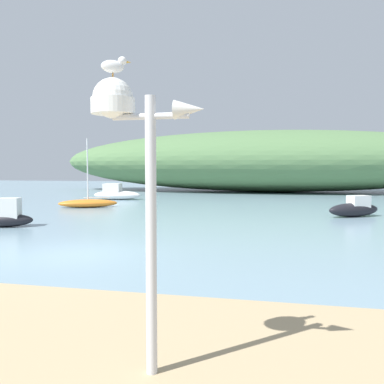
{
  "coord_description": "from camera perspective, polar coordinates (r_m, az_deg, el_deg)",
  "views": [
    {
      "loc": [
        5.82,
        -10.37,
        2.46
      ],
      "look_at": [
        2.54,
        4.69,
        1.54
      ],
      "focal_mm": 38.04,
      "sensor_mm": 36.0,
      "label": 1
    }
  ],
  "objects": [
    {
      "name": "distant_hill",
      "position": [
        43.01,
        10.63,
        4.28
      ],
      "size": [
        44.67,
        12.81,
        6.33
      ],
      "primitive_type": "ellipsoid",
      "color": "#517547",
      "rests_on": "ground"
    },
    {
      "name": "motorboat_far_left",
      "position": [
        22.03,
        21.84,
        -2.12
      ],
      "size": [
        2.89,
        2.15,
        1.07
      ],
      "color": "black",
      "rests_on": "ground"
    },
    {
      "name": "seagull_on_radar",
      "position": [
        4.67,
        -10.85,
        17.04
      ],
      "size": [
        0.31,
        0.24,
        0.24
      ],
      "color": "orange",
      "rests_on": "mast_structure"
    },
    {
      "name": "motorboat_east_reach",
      "position": [
        18.65,
        -24.73,
        -3.15
      ],
      "size": [
        2.53,
        1.43,
        1.21
      ],
      "color": "black",
      "rests_on": "ground"
    },
    {
      "name": "mast_structure",
      "position": [
        4.48,
        -8.92,
        8.03
      ],
      "size": [
        1.24,
        0.48,
        3.23
      ],
      "color": "silver",
      "rests_on": "beach_sand"
    },
    {
      "name": "sailboat_west_reach",
      "position": [
        26.12,
        -14.37,
        -1.49
      ],
      "size": [
        3.73,
        2.47,
        4.28
      ],
      "color": "orange",
      "rests_on": "ground"
    },
    {
      "name": "ground_plane",
      "position": [
        12.14,
        -16.84,
        -8.43
      ],
      "size": [
        120.0,
        120.0,
        0.0
      ],
      "primitive_type": "plane",
      "color": "#7A99A8"
    },
    {
      "name": "motorboat_centre_water",
      "position": [
        32.1,
        -10.61,
        -0.21
      ],
      "size": [
        3.78,
        1.53,
        1.25
      ],
      "color": "white",
      "rests_on": "ground"
    }
  ]
}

